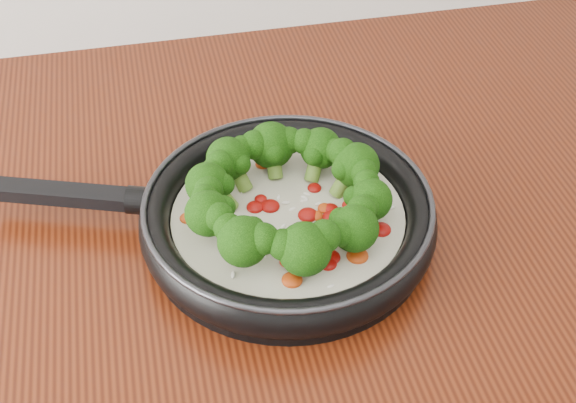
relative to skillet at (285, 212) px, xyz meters
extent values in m
cylinder|color=black|center=(0.00, 0.00, -0.03)|extent=(0.38, 0.38, 0.01)
torus|color=black|center=(0.00, 0.00, -0.01)|extent=(0.40, 0.40, 0.03)
torus|color=#2D2D33|center=(0.00, 0.00, 0.02)|extent=(0.39, 0.39, 0.01)
cube|color=black|center=(-0.23, 0.08, 0.00)|extent=(0.18, 0.08, 0.02)
cylinder|color=black|center=(-0.15, 0.05, 0.00)|extent=(0.04, 0.04, 0.03)
cylinder|color=beige|center=(0.00, 0.00, -0.01)|extent=(0.32, 0.32, 0.02)
ellipsoid|color=#8D0906|center=(-0.03, 0.02, 0.00)|extent=(0.03, 0.03, 0.01)
ellipsoid|color=#8D0906|center=(0.07, 0.00, 0.00)|extent=(0.02, 0.02, 0.01)
ellipsoid|color=#B1370B|center=(-0.10, 0.01, 0.00)|extent=(0.02, 0.02, 0.01)
ellipsoid|color=#8D0906|center=(0.03, -0.08, 0.00)|extent=(0.03, 0.03, 0.01)
ellipsoid|color=#8D0906|center=(0.08, -0.03, 0.00)|extent=(0.03, 0.03, 0.01)
ellipsoid|color=#B1370B|center=(0.06, -0.08, 0.00)|extent=(0.03, 0.03, 0.01)
ellipsoid|color=#8D0906|center=(-0.08, 0.04, 0.00)|extent=(0.03, 0.03, 0.01)
ellipsoid|color=#8D0906|center=(0.02, -0.01, 0.00)|extent=(0.03, 0.03, 0.01)
ellipsoid|color=#B1370B|center=(-0.01, 0.09, 0.00)|extent=(0.02, 0.02, 0.01)
ellipsoid|color=#8D0906|center=(0.02, -0.05, 0.00)|extent=(0.03, 0.03, 0.01)
ellipsoid|color=#8D0906|center=(0.05, 0.00, 0.00)|extent=(0.02, 0.02, 0.01)
ellipsoid|color=#B1370B|center=(0.03, -0.01, 0.00)|extent=(0.02, 0.02, 0.01)
ellipsoid|color=#8D0906|center=(0.03, -0.07, 0.00)|extent=(0.03, 0.03, 0.01)
ellipsoid|color=#8D0906|center=(0.05, -0.02, 0.00)|extent=(0.03, 0.03, 0.01)
ellipsoid|color=#B1370B|center=(-0.01, -0.10, 0.00)|extent=(0.03, 0.03, 0.01)
ellipsoid|color=#8D0906|center=(0.00, -0.07, 0.00)|extent=(0.02, 0.02, 0.01)
ellipsoid|color=#8D0906|center=(-0.01, -0.07, 0.00)|extent=(0.02, 0.02, 0.01)
ellipsoid|color=#B1370B|center=(-0.05, -0.05, 0.00)|extent=(0.03, 0.03, 0.01)
ellipsoid|color=#8D0906|center=(-0.01, 0.01, 0.00)|extent=(0.02, 0.02, 0.01)
ellipsoid|color=#8D0906|center=(-0.02, 0.03, 0.00)|extent=(0.02, 0.02, 0.01)
ellipsoid|color=#B1370B|center=(0.04, 0.00, 0.00)|extent=(0.02, 0.02, 0.01)
ellipsoid|color=#8D0906|center=(0.04, 0.03, 0.00)|extent=(0.02, 0.02, 0.01)
ellipsoid|color=#8D0906|center=(0.09, -0.05, 0.00)|extent=(0.03, 0.03, 0.01)
ellipsoid|color=white|center=(0.03, 0.02, 0.00)|extent=(0.01, 0.01, 0.00)
ellipsoid|color=white|center=(-0.04, 0.05, 0.00)|extent=(0.01, 0.01, 0.00)
ellipsoid|color=white|center=(-0.06, 0.06, 0.00)|extent=(0.01, 0.01, 0.00)
ellipsoid|color=white|center=(-0.04, -0.02, 0.00)|extent=(0.01, 0.01, 0.00)
ellipsoid|color=white|center=(0.11, -0.02, 0.00)|extent=(0.01, 0.00, 0.00)
ellipsoid|color=white|center=(-0.01, -0.02, 0.00)|extent=(0.01, 0.01, 0.00)
ellipsoid|color=white|center=(-0.07, -0.08, 0.00)|extent=(0.01, 0.01, 0.00)
ellipsoid|color=white|center=(0.07, 0.05, 0.00)|extent=(0.00, 0.01, 0.00)
ellipsoid|color=white|center=(0.02, -0.11, 0.00)|extent=(0.01, 0.01, 0.00)
ellipsoid|color=white|center=(0.09, 0.04, 0.00)|extent=(0.01, 0.01, 0.00)
ellipsoid|color=white|center=(0.02, 0.02, 0.00)|extent=(0.01, 0.00, 0.00)
ellipsoid|color=white|center=(0.00, 0.02, 0.00)|extent=(0.01, 0.01, 0.00)
ellipsoid|color=white|center=(0.00, 0.11, 0.00)|extent=(0.01, 0.01, 0.00)
ellipsoid|color=white|center=(-0.04, -0.06, 0.00)|extent=(0.01, 0.01, 0.00)
ellipsoid|color=white|center=(0.04, -0.02, 0.00)|extent=(0.01, 0.01, 0.00)
ellipsoid|color=white|center=(0.01, 0.01, 0.00)|extent=(0.01, 0.01, 0.00)
ellipsoid|color=white|center=(0.00, 0.03, 0.00)|extent=(0.01, 0.01, 0.00)
ellipsoid|color=white|center=(0.01, -0.06, 0.00)|extent=(0.01, 0.01, 0.00)
ellipsoid|color=white|center=(-0.07, -0.04, 0.00)|extent=(0.01, 0.01, 0.00)
ellipsoid|color=white|center=(0.03, 0.03, 0.00)|extent=(0.01, 0.01, 0.00)
ellipsoid|color=white|center=(-0.02, -0.03, 0.00)|extent=(0.01, 0.01, 0.00)
ellipsoid|color=white|center=(0.04, 0.01, 0.00)|extent=(0.01, 0.01, 0.00)
cylinder|color=olive|center=(0.07, -0.02, 0.01)|extent=(0.04, 0.03, 0.04)
sphere|color=black|center=(0.08, -0.03, 0.03)|extent=(0.06, 0.06, 0.04)
sphere|color=black|center=(0.08, -0.01, 0.04)|extent=(0.04, 0.04, 0.03)
sphere|color=black|center=(0.07, -0.04, 0.03)|extent=(0.03, 0.03, 0.03)
sphere|color=black|center=(0.07, -0.02, 0.03)|extent=(0.03, 0.03, 0.02)
cylinder|color=olive|center=(0.07, 0.02, 0.01)|extent=(0.03, 0.03, 0.04)
sphere|color=black|center=(0.08, 0.03, 0.03)|extent=(0.06, 0.06, 0.05)
sphere|color=black|center=(0.07, 0.04, 0.04)|extent=(0.04, 0.04, 0.03)
sphere|color=black|center=(0.09, 0.01, 0.03)|extent=(0.04, 0.04, 0.03)
sphere|color=black|center=(0.07, 0.02, 0.03)|extent=(0.03, 0.03, 0.03)
cylinder|color=olive|center=(0.04, 0.05, 0.01)|extent=(0.03, 0.03, 0.03)
sphere|color=black|center=(0.05, 0.07, 0.03)|extent=(0.06, 0.06, 0.05)
sphere|color=black|center=(0.04, 0.07, 0.03)|extent=(0.04, 0.04, 0.03)
sphere|color=black|center=(0.07, 0.05, 0.03)|extent=(0.03, 0.03, 0.03)
sphere|color=black|center=(0.04, 0.05, 0.03)|extent=(0.03, 0.03, 0.02)
cylinder|color=olive|center=(0.00, 0.07, 0.01)|extent=(0.02, 0.03, 0.03)
sphere|color=black|center=(0.00, 0.08, 0.03)|extent=(0.07, 0.07, 0.05)
sphere|color=black|center=(-0.02, 0.08, 0.03)|extent=(0.04, 0.04, 0.03)
sphere|color=black|center=(0.02, 0.08, 0.03)|extent=(0.04, 0.04, 0.03)
sphere|color=black|center=(0.00, 0.07, 0.03)|extent=(0.03, 0.03, 0.03)
cylinder|color=olive|center=(-0.04, 0.05, 0.01)|extent=(0.03, 0.03, 0.04)
sphere|color=black|center=(-0.05, 0.07, 0.03)|extent=(0.06, 0.06, 0.05)
sphere|color=black|center=(-0.06, 0.05, 0.04)|extent=(0.04, 0.04, 0.03)
sphere|color=black|center=(-0.03, 0.08, 0.03)|extent=(0.04, 0.04, 0.03)
sphere|color=black|center=(-0.04, 0.05, 0.03)|extent=(0.03, 0.03, 0.02)
cylinder|color=olive|center=(-0.06, 0.02, 0.01)|extent=(0.03, 0.03, 0.04)
sphere|color=black|center=(-0.08, 0.03, 0.03)|extent=(0.06, 0.06, 0.05)
sphere|color=black|center=(-0.08, 0.01, 0.04)|extent=(0.04, 0.04, 0.03)
sphere|color=black|center=(-0.07, 0.04, 0.03)|extent=(0.03, 0.03, 0.03)
sphere|color=black|center=(-0.06, 0.02, 0.03)|extent=(0.03, 0.03, 0.02)
cylinder|color=olive|center=(-0.07, -0.02, 0.01)|extent=(0.04, 0.02, 0.04)
sphere|color=black|center=(-0.08, -0.02, 0.03)|extent=(0.06, 0.06, 0.05)
sphere|color=black|center=(-0.07, -0.04, 0.04)|extent=(0.04, 0.04, 0.03)
sphere|color=black|center=(-0.08, 0.00, 0.04)|extent=(0.04, 0.04, 0.03)
sphere|color=black|center=(-0.07, -0.02, 0.03)|extent=(0.03, 0.03, 0.02)
cylinder|color=olive|center=(-0.04, -0.05, 0.01)|extent=(0.03, 0.04, 0.04)
sphere|color=black|center=(-0.06, -0.07, 0.03)|extent=(0.06, 0.06, 0.05)
sphere|color=black|center=(-0.04, -0.07, 0.04)|extent=(0.04, 0.04, 0.03)
sphere|color=black|center=(-0.07, -0.05, 0.04)|extent=(0.04, 0.04, 0.03)
sphere|color=black|center=(-0.04, -0.05, 0.03)|extent=(0.03, 0.03, 0.03)
cylinder|color=olive|center=(0.00, -0.07, 0.01)|extent=(0.02, 0.03, 0.04)
sphere|color=black|center=(0.00, -0.09, 0.03)|extent=(0.07, 0.07, 0.05)
sphere|color=black|center=(0.02, -0.08, 0.04)|extent=(0.04, 0.04, 0.03)
sphere|color=black|center=(-0.02, -0.08, 0.04)|extent=(0.04, 0.04, 0.03)
sphere|color=black|center=(0.00, -0.07, 0.03)|extent=(0.03, 0.03, 0.03)
cylinder|color=olive|center=(0.05, -0.05, 0.01)|extent=(0.03, 0.03, 0.04)
sphere|color=black|center=(0.06, -0.07, 0.03)|extent=(0.06, 0.06, 0.05)
sphere|color=black|center=(0.07, -0.05, 0.04)|extent=(0.04, 0.04, 0.03)
sphere|color=black|center=(0.04, -0.08, 0.03)|extent=(0.04, 0.04, 0.03)
sphere|color=black|center=(0.04, -0.05, 0.03)|extent=(0.03, 0.03, 0.02)
camera|label=1|loc=(-0.13, -0.59, 0.55)|focal=48.15mm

